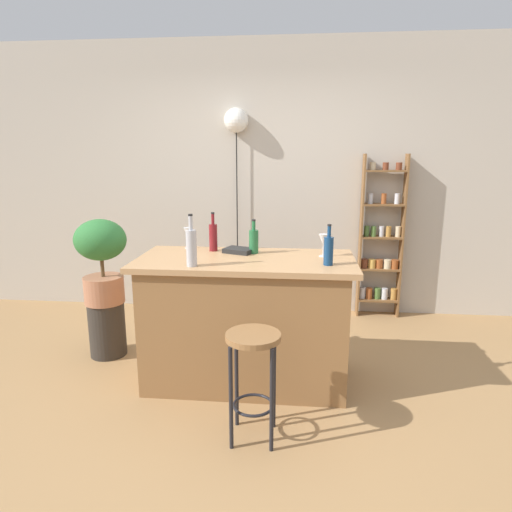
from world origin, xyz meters
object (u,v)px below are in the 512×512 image
object	(u,v)px
bar_stool	(253,362)
spice_shelf	(381,243)
bottle_sauce_amber	(191,247)
plant_stool	(107,329)
bottle_spirits_clear	(329,250)
cookbook	(239,250)
wine_glass_left	(324,241)
potted_plant	(101,255)
wine_glass_center	(188,234)
bottle_olive_oil	(213,236)
bottle_wine_red	(254,241)
pendant_globe_light	(236,122)

from	to	relation	value
bar_stool	spice_shelf	xyz separation A→B (m)	(1.09, 2.22, 0.29)
bottle_sauce_amber	plant_stool	bearing A→B (deg)	147.43
bottle_spirits_clear	cookbook	bearing A→B (deg)	153.63
wine_glass_left	cookbook	world-z (taller)	wine_glass_left
potted_plant	wine_glass_center	xyz separation A→B (m)	(0.73, -0.00, 0.19)
potted_plant	bottle_spirits_clear	bearing A→B (deg)	-14.12
bottle_olive_oil	cookbook	size ratio (longest dim) A/B	1.42
bottle_wine_red	cookbook	xyz separation A→B (m)	(-0.11, 0.00, -0.08)
wine_glass_left	bottle_wine_red	bearing A→B (deg)	173.62
bottle_olive_oil	wine_glass_center	bearing A→B (deg)	159.89
wine_glass_left	wine_glass_center	distance (m)	1.06
wine_glass_center	bottle_olive_oil	bearing A→B (deg)	-20.11
spice_shelf	cookbook	xyz separation A→B (m)	(-1.29, -1.33, 0.18)
plant_stool	wine_glass_center	distance (m)	1.10
wine_glass_center	bottle_wine_red	bearing A→B (deg)	-13.87
bottle_spirits_clear	pendant_globe_light	size ratio (longest dim) A/B	0.13
plant_stool	bottle_wine_red	world-z (taller)	bottle_wine_red
bottle_spirits_clear	pendant_globe_light	xyz separation A→B (m)	(-0.85, 1.68, 0.94)
bar_stool	bottle_sauce_amber	bearing A→B (deg)	135.53
bottle_wine_red	wine_glass_left	world-z (taller)	bottle_wine_red
bar_stool	bottle_spirits_clear	distance (m)	0.91
bottle_olive_oil	wine_glass_left	xyz separation A→B (m)	(0.83, -0.11, 0.00)
cookbook	pendant_globe_light	xyz separation A→B (m)	(-0.20, 1.36, 1.02)
spice_shelf	plant_stool	bearing A→B (deg)	-153.74
plant_stool	pendant_globe_light	world-z (taller)	pendant_globe_light
plant_stool	cookbook	distance (m)	1.36
pendant_globe_light	bottle_spirits_clear	bearing A→B (deg)	-63.26
wine_glass_center	bar_stool	bearing A→B (deg)	-58.56
potted_plant	wine_glass_center	distance (m)	0.75
plant_stool	pendant_globe_light	size ratio (longest dim) A/B	0.22
potted_plant	wine_glass_left	distance (m)	1.79
bottle_olive_oil	bottle_spirits_clear	xyz separation A→B (m)	(0.85, -0.37, -0.01)
bottle_wine_red	wine_glass_left	bearing A→B (deg)	-6.38
bar_stool	plant_stool	size ratio (longest dim) A/B	1.43
wine_glass_left	spice_shelf	bearing A→B (deg)	64.55
spice_shelf	bottle_sauce_amber	bearing A→B (deg)	-131.12
bottle_spirits_clear	bottle_sauce_amber	xyz separation A→B (m)	(-0.90, -0.12, 0.03)
spice_shelf	wine_glass_left	size ratio (longest dim) A/B	10.20
wine_glass_left	pendant_globe_light	distance (m)	1.89
spice_shelf	bottle_spirits_clear	size ratio (longest dim) A/B	6.07
bottle_sauce_amber	wine_glass_center	size ratio (longest dim) A/B	2.12
bottle_olive_oil	pendant_globe_light	size ratio (longest dim) A/B	0.14
bottle_olive_oil	wine_glass_center	size ratio (longest dim) A/B	1.81
bottle_sauce_amber	wine_glass_left	bearing A→B (deg)	23.09
wine_glass_center	cookbook	distance (m)	0.45
spice_shelf	bottle_sauce_amber	world-z (taller)	spice_shelf
bar_stool	spice_shelf	size ratio (longest dim) A/B	0.40
bottle_spirits_clear	bottle_olive_oil	bearing A→B (deg)	156.58
spice_shelf	wine_glass_center	world-z (taller)	spice_shelf
bar_stool	bottle_sauce_amber	size ratio (longest dim) A/B	1.92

